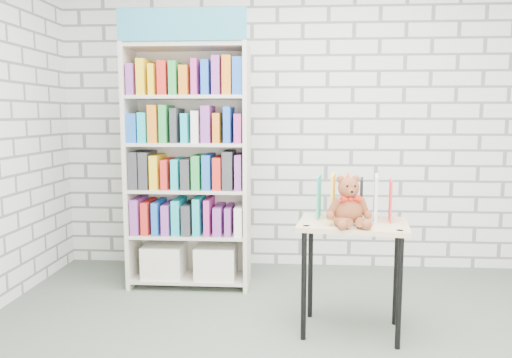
{
  "coord_description": "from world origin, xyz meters",
  "views": [
    {
      "loc": [
        -0.11,
        -2.7,
        1.44
      ],
      "look_at": [
        -0.36,
        0.95,
        0.96
      ],
      "focal_mm": 35.0,
      "sensor_mm": 36.0,
      "label": 1
    }
  ],
  "objects": [
    {
      "name": "room_shell",
      "position": [
        0.0,
        0.0,
        1.78
      ],
      "size": [
        4.52,
        4.02,
        2.81
      ],
      "color": "silver",
      "rests_on": "ground"
    },
    {
      "name": "bookshelf",
      "position": [
        -0.94,
        1.36,
        1.02
      ],
      "size": [
        1.0,
        0.39,
        2.24
      ],
      "color": "beige",
      "rests_on": "ground"
    },
    {
      "name": "display_table",
      "position": [
        0.31,
        0.51,
        0.64
      ],
      "size": [
        0.76,
        0.58,
        0.75
      ],
      "color": "tan",
      "rests_on": "ground"
    },
    {
      "name": "table_books",
      "position": [
        0.32,
        0.62,
        0.89
      ],
      "size": [
        0.51,
        0.28,
        0.29
      ],
      "color": "teal",
      "rests_on": "display_table"
    },
    {
      "name": "teddy_bear",
      "position": [
        0.26,
        0.41,
        0.87
      ],
      "size": [
        0.29,
        0.28,
        0.32
      ],
      "color": "#612C1A",
      "rests_on": "display_table"
    }
  ]
}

